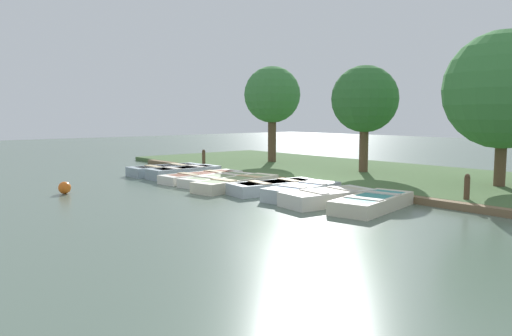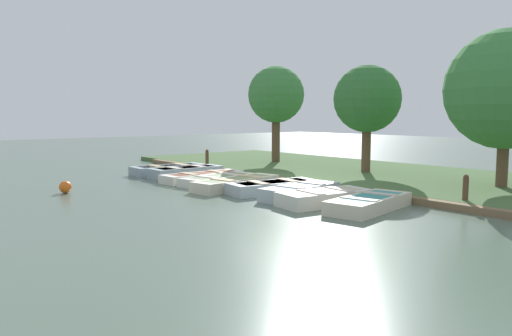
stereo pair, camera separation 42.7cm
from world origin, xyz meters
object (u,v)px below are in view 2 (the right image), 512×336
Objects in this scene: rowboat_4 at (237,183)px; mooring_post_far at (465,191)px; rowboat_3 at (218,180)px; rowboat_6 at (301,191)px; rowboat_0 at (169,170)px; rowboat_8 at (369,203)px; rowboat_7 at (325,197)px; park_tree_left at (367,100)px; rowboat_1 at (186,172)px; park_tree_center at (506,90)px; buoy at (65,187)px; rowboat_5 at (273,187)px; mooring_post_near at (207,159)px; park_tree_far_left at (276,95)px; rowboat_2 at (203,177)px.

rowboat_4 is 7.07m from mooring_post_far.
rowboat_6 is at bearing 80.89° from rowboat_3.
rowboat_0 is 10.19m from rowboat_8.
mooring_post_far reaches higher than rowboat_7.
rowboat_8 is (-0.26, 6.44, 0.03)m from rowboat_3.
rowboat_3 is 0.88× the size of rowboat_4.
park_tree_left is (-5.49, -4.51, 2.85)m from rowboat_8.
rowboat_1 is 11.59m from park_tree_center.
buoy is 0.08× the size of park_tree_center.
rowboat_5 is at bearing -65.78° from mooring_post_far.
mooring_post_near is at bearing -90.00° from mooring_post_far.
buoy is at bearing -45.56° from rowboat_7.
rowboat_0 is at bearing -83.07° from rowboat_7.
rowboat_8 is at bearing -31.24° from mooring_post_far.
mooring_post_near is at bearing -160.41° from rowboat_0.
rowboat_0 is 0.70× the size of park_tree_left.
rowboat_8 is at bearing 98.63° from rowboat_5.
park_tree_left reaches higher than rowboat_7.
rowboat_8 is 0.69× the size of park_tree_left.
rowboat_5 reaches higher than rowboat_4.
mooring_post_near is (-2.67, -5.81, 0.26)m from rowboat_4.
park_tree_center is at bearing -170.14° from mooring_post_far.
buoy is at bearing -55.22° from rowboat_6.
rowboat_3 is at bearing -98.88° from rowboat_8.
rowboat_5 is (-0.37, 1.44, 0.00)m from rowboat_4.
rowboat_8 is at bearing 112.92° from rowboat_7.
park_tree_far_left is at bearing -90.50° from park_tree_center.
rowboat_8 is at bearing 81.17° from rowboat_3.
park_tree_left reaches higher than rowboat_5.
rowboat_5 is 7.99× the size of buoy.
park_tree_left reaches higher than rowboat_4.
buoy is at bearing -38.86° from park_tree_center.
park_tree_left is (-3.23, -5.88, 2.59)m from mooring_post_far.
buoy is (5.16, -7.79, 0.00)m from rowboat_8.
rowboat_5 is 3.46× the size of mooring_post_near.
rowboat_1 is at bearing -168.06° from buoy.
park_tree_center is (-5.85, 2.05, 3.01)m from rowboat_7.
rowboat_2 is at bearing -97.29° from rowboat_6.
mooring_post_near is 12.54m from park_tree_center.
rowboat_1 is 0.89× the size of rowboat_2.
park_tree_far_left is at bearing -159.20° from rowboat_2.
rowboat_1 is at bearing -98.29° from rowboat_6.
rowboat_3 is 4.02m from rowboat_6.
rowboat_2 is at bearing -79.16° from rowboat_5.
rowboat_7 is 0.63× the size of park_tree_left.
park_tree_center reaches higher than rowboat_4.
rowboat_3 is at bearing 85.03° from rowboat_2.
rowboat_1 is 0.96× the size of rowboat_8.
mooring_post_far is (-2.38, 3.79, 0.24)m from rowboat_6.
mooring_post_far is 0.17× the size of park_tree_center.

